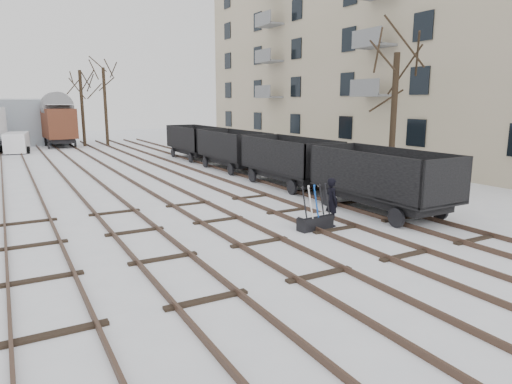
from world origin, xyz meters
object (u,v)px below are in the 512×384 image
Objects in this scene: worker at (332,202)px; panel_van at (17,142)px; ground_frame at (315,221)px; box_van_wagon at (58,122)px; freight_wagon_a at (381,189)px.

worker is 32.22m from panel_van.
panel_van is at bearing 98.59° from ground_frame.
box_van_wagon is at bearing 19.10° from worker.
panel_van reaches higher than worker.
box_van_wagon is (-4.91, 34.72, 1.48)m from worker.
ground_frame is 0.37× the size of panel_van.
worker is 35.10m from box_van_wagon.
box_van_wagon is (-7.76, 34.10, 1.39)m from freight_wagon_a.
box_van_wagon is 1.34× the size of panel_van.
freight_wagon_a reaches higher than panel_van.
freight_wagon_a is at bearing 5.78° from ground_frame.
freight_wagon_a is 32.51m from panel_van.
worker is at bearing 2.00° from ground_frame.
box_van_wagon is at bearing 91.22° from ground_frame.
freight_wagon_a is (2.85, 0.62, 0.09)m from worker.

